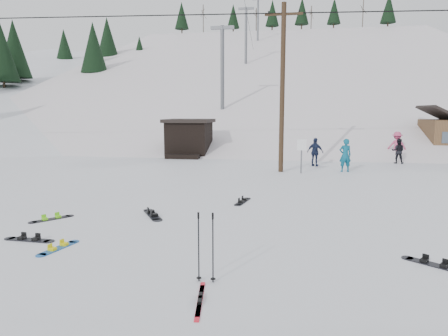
# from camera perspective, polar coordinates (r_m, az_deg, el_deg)

# --- Properties ---
(ground) EXTENTS (200.00, 200.00, 0.00)m
(ground) POSITION_cam_1_polar(r_m,az_deg,el_deg) (9.15, -7.13, -13.40)
(ground) COLOR silver
(ground) RESTS_ON ground
(ski_slope) EXTENTS (60.00, 85.24, 65.97)m
(ski_slope) POSITION_cam_1_polar(r_m,az_deg,el_deg) (65.03, 6.99, -5.55)
(ski_slope) COLOR silver
(ski_slope) RESTS_ON ground
(ridge_left) EXTENTS (47.54, 95.03, 58.38)m
(ridge_left) POSITION_cam_1_polar(r_m,az_deg,el_deg) (69.56, -24.53, -4.49)
(ridge_left) COLOR silver
(ridge_left) RESTS_ON ground
(treeline_left) EXTENTS (20.00, 64.00, 10.00)m
(treeline_left) POSITION_cam_1_polar(r_m,az_deg,el_deg) (60.49, -27.78, 4.05)
(treeline_left) COLOR black
(treeline_left) RESTS_ON ground
(treeline_crest) EXTENTS (50.00, 6.00, 10.00)m
(treeline_crest) POSITION_cam_1_polar(r_m,az_deg,el_deg) (94.24, 7.93, 6.05)
(treeline_crest) COLOR black
(treeline_crest) RESTS_ON ski_slope
(utility_pole) EXTENTS (2.00, 0.26, 9.00)m
(utility_pole) POSITION_cam_1_polar(r_m,az_deg,el_deg) (22.19, 8.34, 11.51)
(utility_pole) COLOR #3A2819
(utility_pole) RESTS_ON ground
(trail_sign) EXTENTS (0.50, 0.09, 1.85)m
(trail_sign) POSITION_cam_1_polar(r_m,az_deg,el_deg) (21.83, 11.02, 2.55)
(trail_sign) COLOR #595B60
(trail_sign) RESTS_ON ground
(lift_hut) EXTENTS (3.40, 4.10, 2.75)m
(lift_hut) POSITION_cam_1_polar(r_m,az_deg,el_deg) (30.09, -5.01, 4.35)
(lift_hut) COLOR black
(lift_hut) RESTS_ON ground
(lift_tower_near) EXTENTS (2.20, 0.36, 8.00)m
(lift_tower_near) POSITION_cam_1_polar(r_m,az_deg,el_deg) (38.95, -0.23, 14.81)
(lift_tower_near) COLOR #595B60
(lift_tower_near) RESTS_ON ski_slope
(lift_tower_mid) EXTENTS (2.20, 0.36, 8.00)m
(lift_tower_mid) POSITION_cam_1_polar(r_m,az_deg,el_deg) (59.53, 3.17, 18.81)
(lift_tower_mid) COLOR #595B60
(lift_tower_mid) RESTS_ON ski_slope
(lift_tower_far) EXTENTS (2.20, 0.36, 8.00)m
(lift_tower_far) POSITION_cam_1_polar(r_m,az_deg,el_deg) (80.34, 4.87, 20.72)
(lift_tower_far) COLOR #595B60
(lift_tower_far) RESTS_ON ski_slope
(hero_snowboard) EXTENTS (0.48, 1.28, 0.09)m
(hero_snowboard) POSITION_cam_1_polar(r_m,az_deg,el_deg) (10.78, -22.59, -10.46)
(hero_snowboard) COLOR #1A5DAE
(hero_snowboard) RESTS_ON ground
(hero_skis) EXTENTS (0.30, 1.47, 0.08)m
(hero_skis) POSITION_cam_1_polar(r_m,az_deg,el_deg) (7.49, -3.45, -18.25)
(hero_skis) COLOR red
(hero_skis) RESTS_ON ground
(ski_poles) EXTENTS (0.39, 0.10, 1.41)m
(ski_poles) POSITION_cam_1_polar(r_m,az_deg,el_deg) (7.95, -2.62, -11.16)
(ski_poles) COLOR black
(ski_poles) RESTS_ON ground
(board_scatter_a) EXTENTS (1.43, 0.31, 0.10)m
(board_scatter_a) POSITION_cam_1_polar(r_m,az_deg,el_deg) (11.74, -26.07, -9.15)
(board_scatter_a) COLOR black
(board_scatter_a) RESTS_ON ground
(board_scatter_b) EXTENTS (1.03, 1.44, 0.12)m
(board_scatter_b) POSITION_cam_1_polar(r_m,az_deg,el_deg) (13.19, -10.18, -6.56)
(board_scatter_b) COLOR black
(board_scatter_b) RESTS_ON ground
(board_scatter_c) EXTENTS (0.95, 1.14, 0.10)m
(board_scatter_c) POSITION_cam_1_polar(r_m,az_deg,el_deg) (13.63, -23.42, -6.65)
(board_scatter_c) COLOR black
(board_scatter_c) RESTS_ON ground
(board_scatter_d) EXTENTS (1.18, 0.94, 0.10)m
(board_scatter_d) POSITION_cam_1_polar(r_m,az_deg,el_deg) (10.09, 27.81, -12.07)
(board_scatter_d) COLOR black
(board_scatter_d) RESTS_ON ground
(board_scatter_f) EXTENTS (0.49, 1.39, 0.10)m
(board_scatter_f) POSITION_cam_1_polar(r_m,az_deg,el_deg) (14.87, 2.68, -4.77)
(board_scatter_f) COLOR black
(board_scatter_f) RESTS_ON ground
(skier_teal) EXTENTS (0.74, 0.55, 1.84)m
(skier_teal) POSITION_cam_1_polar(r_m,az_deg,el_deg) (23.04, 16.92, 1.75)
(skier_teal) COLOR #0B546E
(skier_teal) RESTS_ON ground
(skier_dark) EXTENTS (0.91, 0.79, 1.60)m
(skier_dark) POSITION_cam_1_polar(r_m,az_deg,el_deg) (27.94, 23.61, 2.24)
(skier_dark) COLOR black
(skier_dark) RESTS_ON ground
(skier_pink) EXTENTS (1.27, 0.77, 1.92)m
(skier_pink) POSITION_cam_1_polar(r_m,az_deg,el_deg) (30.36, 23.46, 2.97)
(skier_pink) COLOR #C0446D
(skier_pink) RESTS_ON ground
(skier_navy) EXTENTS (1.10, 0.81, 1.73)m
(skier_navy) POSITION_cam_1_polar(r_m,az_deg,el_deg) (24.92, 12.91, 2.23)
(skier_navy) COLOR #18203C
(skier_navy) RESTS_ON ground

